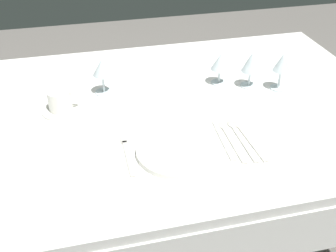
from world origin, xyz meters
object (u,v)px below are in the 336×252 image
spoon_tea (246,136)px  wine_glass_far (220,63)px  dinner_plate (177,151)px  spoon_dessert (239,136)px  spoon_soup (229,137)px  dinner_knife (224,141)px  wine_glass_centre (282,64)px  fork_outer (127,153)px  wine_glass_left (102,70)px  wine_glass_right (251,63)px  coffee_cup_left (60,100)px

spoon_tea → wine_glass_far: size_ratio=1.75×
dinner_plate → spoon_dessert: (0.22, 0.04, -0.01)m
dinner_plate → spoon_soup: (0.18, 0.04, -0.01)m
dinner_knife → wine_glass_centre: bearing=40.6°
spoon_dessert → wine_glass_far: 0.37m
dinner_plate → spoon_dessert: size_ratio=1.10×
fork_outer → spoon_tea: bearing=0.0°
dinner_plate → spoon_tea: bearing=8.0°
dinner_plate → dinner_knife: size_ratio=1.19×
fork_outer → dinner_knife: same height
fork_outer → wine_glass_left: (-0.03, 0.39, 0.10)m
spoon_dessert → wine_glass_far: size_ratio=1.79×
fork_outer → wine_glass_right: wine_glass_right is taller
fork_outer → spoon_tea: spoon_tea is taller
wine_glass_left → wine_glass_right: (0.56, -0.08, 0.00)m
dinner_plate → dinner_knife: 0.16m
spoon_dessert → coffee_cup_left: 0.63m
coffee_cup_left → wine_glass_far: (0.61, 0.07, 0.04)m
wine_glass_left → spoon_soup: bearing=-46.3°
spoon_soup → wine_glass_left: 0.54m
dinner_plate → spoon_soup: size_ratio=1.13×
fork_outer → dinner_plate: bearing=-12.6°
coffee_cup_left → spoon_soup: bearing=-28.4°
dinner_plate → spoon_dessert: dinner_plate is taller
wine_glass_centre → dinner_plate: bearing=-148.3°
dinner_knife → spoon_dessert: (0.06, 0.02, 0.00)m
wine_glass_far → spoon_tea: bearing=-95.2°
wine_glass_centre → wine_glass_right: size_ratio=1.02×
spoon_dessert → dinner_plate: bearing=-169.9°
dinner_knife → spoon_soup: spoon_soup is taller
spoon_tea → wine_glass_left: (-0.42, 0.39, 0.10)m
dinner_plate → spoon_dessert: 0.22m
spoon_tea → wine_glass_left: wine_glass_left is taller
spoon_dessert → wine_glass_far: (0.06, 0.36, 0.09)m
dinner_plate → wine_glass_right: (0.38, 0.34, 0.09)m
spoon_soup → spoon_dessert: bearing=-2.2°
spoon_soup → fork_outer: bearing=-178.9°
wine_glass_right → wine_glass_far: (-0.11, 0.05, -0.01)m
dinner_knife → dinner_plate: bearing=-172.1°
spoon_soup → dinner_knife: bearing=-143.3°
wine_glass_right → spoon_soup: bearing=-122.7°
fork_outer → spoon_soup: (0.33, 0.01, -0.00)m
fork_outer → wine_glass_centre: size_ratio=1.36×
fork_outer → coffee_cup_left: 0.35m
fork_outer → spoon_dessert: 0.37m
spoon_soup → wine_glass_centre: 0.41m
spoon_soup → spoon_dessert: (0.03, -0.00, 0.00)m
dinner_plate → wine_glass_centre: wine_glass_centre is taller
dinner_knife → wine_glass_right: 0.40m
coffee_cup_left → dinner_plate: bearing=-43.6°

